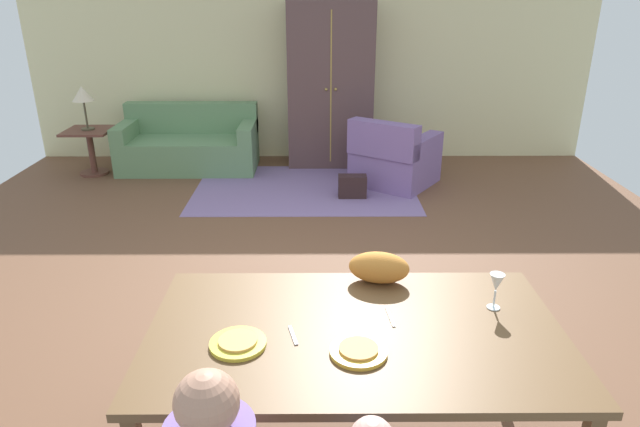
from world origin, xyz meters
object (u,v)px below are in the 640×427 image
Objects in this scene: couch at (190,146)px; side_table at (91,145)px; handbag at (352,186)px; plate_near_man at (238,343)px; armchair at (393,159)px; armoire at (330,86)px; cat at (379,268)px; plate_near_child at (358,351)px; wine_glass at (496,284)px; dining_table at (355,341)px; table_lamp at (83,95)px.

couch is 1.23m from side_table.
couch is 5.49× the size of handbag.
armchair reaches higher than plate_near_man.
cat is at bearing -88.22° from armoire.
plate_near_child is at bearing -93.48° from cat.
plate_near_child is at bearing -90.03° from armoire.
cat is at bearing 40.07° from plate_near_man.
armoire reaches higher than wine_glass.
armchair is at bearing 91.13° from cat.
plate_near_child is 5.50m from couch.
cat reaches higher than dining_table.
couch is 1.41m from table_lamp.
plate_near_child is 0.78m from wine_glass.
armoire reaches higher than cat.
couch is (-2.54, 4.80, -0.59)m from wine_glass.
plate_near_child is 0.78× the size of cat.
wine_glass is at bearing -50.51° from side_table.
table_lamp is at bearing -167.84° from couch.
table_lamp is at bearing -171.34° from armoire.
handbag is (0.23, 4.00, -0.64)m from plate_near_child.
armchair is at bearing 80.09° from dining_table.
plate_near_child is 0.43× the size of side_table.
side_table is at bearing 136.88° from cat.
wine_glass is 5.05m from armoire.
cat is 0.59× the size of table_lamp.
dining_table is 3.28× the size of side_table.
plate_near_child is 0.21× the size of armchair.
couch is at bearing 150.97° from handbag.
couch is at bearing -173.63° from armoire.
dining_table is 5.63m from side_table.
dining_table is 4.36m from armchair.
dining_table is at bearing -93.41° from handbag.
dining_table is 0.54m from plate_near_man.
couch is at bearing 110.48° from dining_table.
wine_glass reaches higher than plate_near_child.
plate_near_man is 0.14× the size of couch.
cat is 3.45m from handbag.
couch is at bearing 123.90° from cat.
side_table is (-3.06, -0.47, -0.67)m from armoire.
handbag is at bearing 97.16° from wine_glass.
plate_near_man is 4.60m from armchair.
table_lamp is (-3.06, 4.72, 0.31)m from dining_table.
armoire reaches higher than dining_table.
dining_table is 0.73m from wine_glass.
couch is 0.84× the size of armoire.
dining_table is 5.20m from armoire.
armchair is at bearing 89.13° from wine_glass.
couch is at bearing 104.68° from plate_near_man.
armoire is (-0.15, 4.74, 0.20)m from cat.
handbag is (3.28, -0.90, -0.25)m from side_table.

